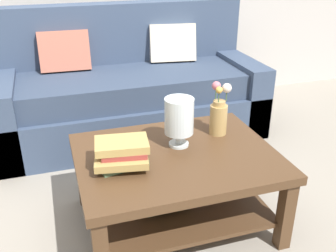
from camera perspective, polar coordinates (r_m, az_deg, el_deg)
The scene contains 6 objects.
ground_plane at distance 2.69m, azimuth -2.93°, elevation -9.21°, with size 10.00×10.00×0.00m, color gray.
couch at distance 3.36m, azimuth -5.72°, elevation 5.04°, with size 2.17×0.90×1.06m.
coffee_table at distance 2.21m, azimuth 1.11°, elevation -7.01°, with size 1.09×0.84×0.47m.
book_stack_main at distance 2.01m, azimuth -6.75°, elevation -4.06°, with size 0.31×0.26×0.14m.
glass_hurricane_vase at distance 2.16m, azimuth 1.63°, elevation 1.23°, with size 0.16×0.16×0.28m.
flower_pitcher at distance 2.34m, azimuth 7.44°, elevation 1.80°, with size 0.12×0.11×0.32m.
Camera 1 is at (-0.54, -2.15, 1.52)m, focal length 41.69 mm.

